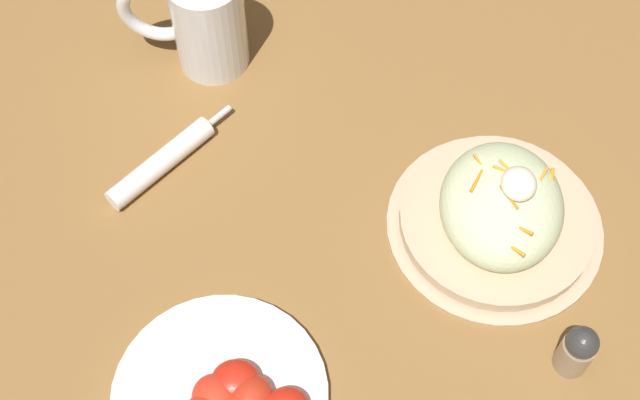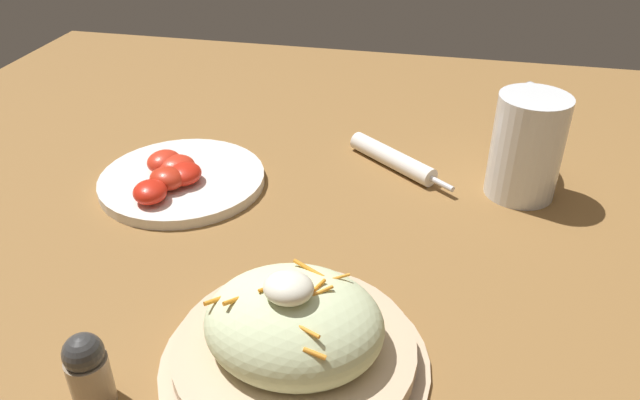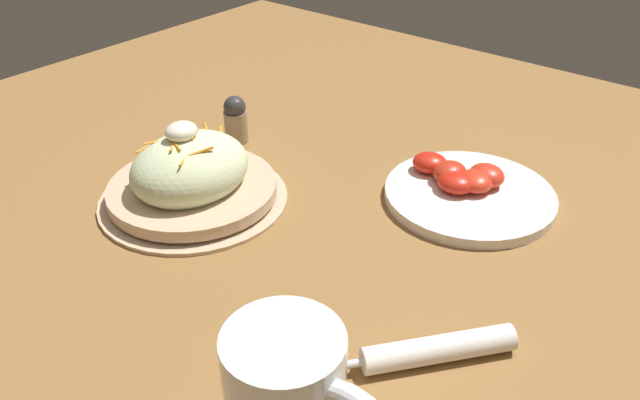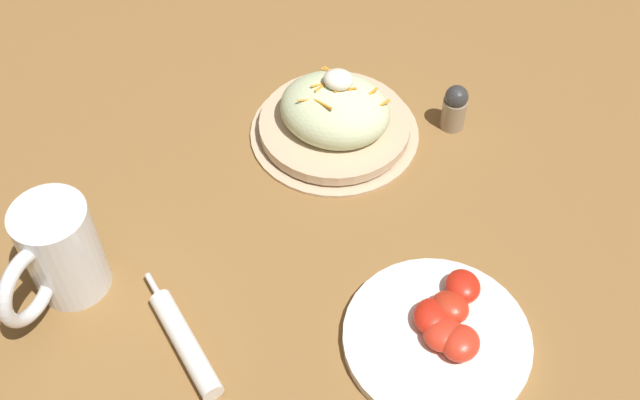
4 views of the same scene
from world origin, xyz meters
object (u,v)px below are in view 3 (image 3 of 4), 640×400
Objects in this scene: tomato_plate at (467,190)px; salt_shaker at (236,119)px; salad_plate at (191,178)px; napkin_roll at (437,349)px.

salt_shaker is (0.07, -0.34, 0.02)m from tomato_plate.
tomato_plate is 3.00× the size of salt_shaker.
salt_shaker is at bearing -153.68° from salad_plate.
napkin_roll is at bearing 66.81° from salt_shaker.
salt_shaker is at bearing -113.19° from napkin_roll.
tomato_plate reaches higher than napkin_roll.
napkin_roll is 2.11× the size of salt_shaker.
salad_plate is 1.58× the size of napkin_roll.
tomato_plate is at bearing -157.19° from napkin_roll.
salad_plate reaches higher than napkin_roll.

